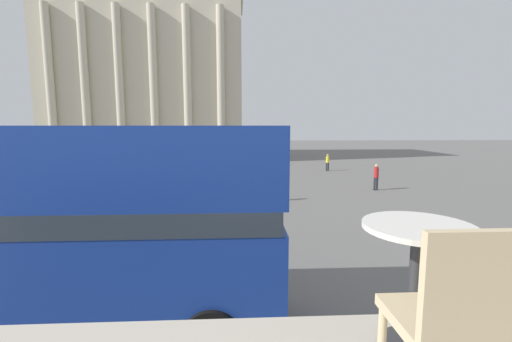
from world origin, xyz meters
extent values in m
cylinder|color=black|center=(-0.49, 6.15, 0.54)|extent=(1.09, 0.22, 1.09)
cylinder|color=black|center=(-0.49, 3.70, 0.54)|extent=(1.09, 0.22, 1.09)
cube|color=navy|center=(-4.20, 4.93, 1.48)|extent=(10.22, 2.45, 1.88)
cube|color=#2D3842|center=(-4.20, 4.93, 2.64)|extent=(10.02, 2.48, 0.45)
cube|color=navy|center=(-4.20, 4.93, 3.63)|extent=(10.22, 2.45, 1.52)
cylinder|color=#2D2D30|center=(1.01, -0.35, 3.47)|extent=(0.07, 0.07, 0.68)
cylinder|color=silver|center=(1.01, -0.35, 3.83)|extent=(0.60, 0.60, 0.03)
cube|color=#D1B789|center=(0.86, -0.84, 3.58)|extent=(0.40, 0.40, 0.05)
cube|color=#D1B789|center=(0.86, -1.02, 3.81)|extent=(0.40, 0.04, 0.42)
cube|color=beige|center=(-11.45, 45.21, 10.43)|extent=(23.83, 13.16, 20.87)
cylinder|color=beige|center=(-20.98, 38.18, 8.87)|extent=(0.90, 0.90, 17.74)
cylinder|color=beige|center=(-17.17, 38.18, 8.87)|extent=(0.90, 0.90, 17.74)
cylinder|color=beige|center=(-13.36, 38.18, 8.87)|extent=(0.90, 0.90, 17.74)
cylinder|color=beige|center=(-9.55, 38.18, 8.87)|extent=(0.90, 0.90, 17.74)
cylinder|color=beige|center=(-5.73, 38.18, 8.87)|extent=(0.90, 0.90, 17.74)
cylinder|color=beige|center=(-1.92, 38.18, 8.87)|extent=(0.90, 0.90, 17.74)
cylinder|color=black|center=(-3.83, 9.29, 1.61)|extent=(0.12, 0.12, 3.22)
cube|color=black|center=(-3.65, 9.29, 2.77)|extent=(0.20, 0.24, 0.70)
sphere|color=green|center=(-3.54, 9.29, 2.92)|extent=(0.14, 0.14, 0.14)
cylinder|color=black|center=(-4.44, 17.41, 1.80)|extent=(0.12, 0.12, 3.60)
cube|color=black|center=(-4.26, 17.41, 3.15)|extent=(0.20, 0.24, 0.70)
sphere|color=green|center=(-4.15, 17.41, 3.30)|extent=(0.14, 0.14, 0.14)
cylinder|color=black|center=(-5.91, 23.12, 1.81)|extent=(0.12, 0.12, 3.61)
cube|color=black|center=(-5.73, 23.12, 3.16)|extent=(0.20, 0.24, 0.70)
sphere|color=red|center=(-5.62, 23.12, 3.31)|extent=(0.14, 0.14, 0.14)
cylinder|color=#282B33|center=(8.64, 30.67, 0.40)|extent=(0.14, 0.14, 0.80)
cylinder|color=#282B33|center=(8.82, 30.67, 0.40)|extent=(0.14, 0.14, 0.80)
cylinder|color=yellow|center=(8.73, 30.67, 1.11)|extent=(0.32, 0.32, 0.63)
sphere|color=tan|center=(8.73, 30.67, 1.54)|extent=(0.22, 0.22, 0.22)
cylinder|color=#282B33|center=(1.70, 17.38, 0.39)|extent=(0.14, 0.14, 0.78)
cylinder|color=#282B33|center=(1.88, 17.38, 0.39)|extent=(0.14, 0.14, 0.78)
cylinder|color=#284799|center=(1.79, 17.38, 1.09)|extent=(0.32, 0.32, 0.62)
sphere|color=tan|center=(1.79, 17.38, 1.50)|extent=(0.21, 0.21, 0.21)
cylinder|color=#282B33|center=(-8.47, 32.25, 0.44)|extent=(0.14, 0.14, 0.89)
cylinder|color=#282B33|center=(-8.29, 32.25, 0.44)|extent=(0.14, 0.14, 0.89)
cylinder|color=slate|center=(-8.38, 32.25, 1.24)|extent=(0.32, 0.32, 0.70)
sphere|color=tan|center=(-8.38, 32.25, 1.71)|extent=(0.24, 0.24, 0.24)
cylinder|color=#282B33|center=(9.33, 20.51, 0.44)|extent=(0.14, 0.14, 0.87)
cylinder|color=#282B33|center=(9.51, 20.51, 0.44)|extent=(0.14, 0.14, 0.87)
cylinder|color=#B22323|center=(9.42, 20.51, 1.22)|extent=(0.32, 0.32, 0.69)
sphere|color=tan|center=(9.42, 20.51, 1.68)|extent=(0.24, 0.24, 0.24)
camera|label=1|loc=(0.02, -2.12, 4.38)|focal=24.00mm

